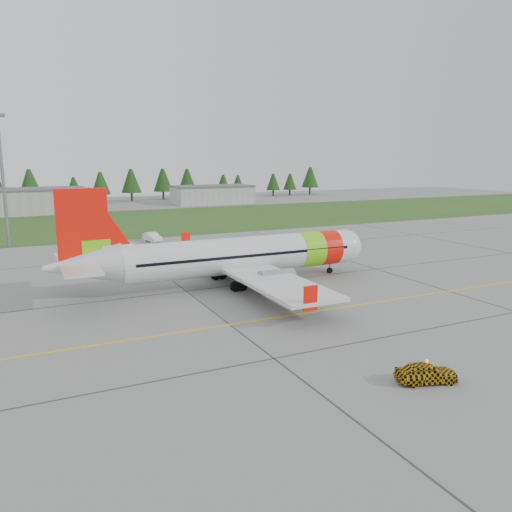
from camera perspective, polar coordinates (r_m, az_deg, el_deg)
ground at (r=44.16m, az=19.75°, el=-7.72°), size 320.00×320.00×0.00m
aircraft at (r=55.12m, az=-2.18°, el=0.01°), size 36.25×33.19×10.99m
follow_me_car at (r=33.10m, az=19.02°, el=-10.47°), size 1.72×1.87×3.83m
service_van at (r=85.35m, az=-11.80°, el=3.20°), size 1.91×1.84×4.80m
grass_strip at (r=115.92m, az=-10.27°, el=4.08°), size 320.00×50.00×0.03m
taxi_guideline at (r=49.79m, az=13.22°, el=-5.23°), size 120.00×0.25×0.02m
hangar_west at (r=139.46m, az=-25.50°, el=5.57°), size 32.00×14.00×6.00m
hangar_east at (r=157.50m, az=-4.99°, el=6.96°), size 24.00×12.00×5.20m
floodlight_mast at (r=87.14m, az=-26.91°, el=7.42°), size 0.50×0.50×20.00m
treeline at (r=170.00m, az=-15.42°, el=7.72°), size 160.00×8.00×10.00m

